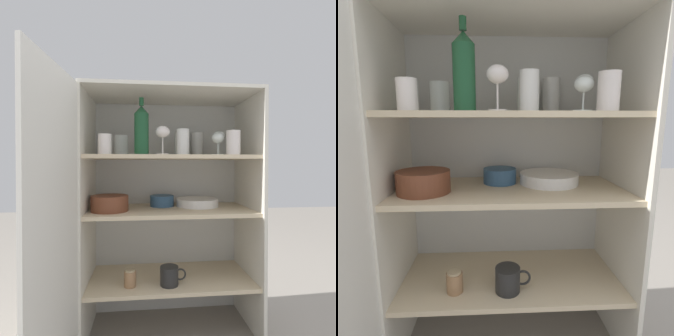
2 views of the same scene
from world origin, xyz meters
The scene contains 23 objects.
cupboard_back_panel centered at (0.00, 0.41, 0.64)m, with size 0.91×0.02×1.28m, color silver.
cupboard_side_left centered at (-0.45, 0.20, 0.64)m, with size 0.02×0.44×1.28m, color silver.
cupboard_side_right centered at (0.45, 0.20, 0.64)m, with size 0.02×0.44×1.28m, color silver.
cupboard_top_panel centered at (0.00, 0.20, 1.29)m, with size 0.91×0.44×0.02m, color silver.
shelf_board_lower centered at (0.00, 0.20, 0.28)m, with size 0.87×0.40×0.02m, color beige.
shelf_board_middle centered at (0.00, 0.20, 0.66)m, with size 0.87×0.40×0.02m, color beige.
shelf_board_upper centered at (0.00, 0.20, 0.95)m, with size 0.87×0.40×0.02m, color beige.
cupboard_door centered at (-0.48, -0.24, 0.64)m, with size 0.06×0.45×1.28m.
tumbler_glass_0 centered at (0.31, 0.06, 1.02)m, with size 0.07×0.07×0.12m.
tumbler_glass_1 centered at (0.18, 0.35, 1.03)m, with size 0.07×0.07×0.14m.
tumbler_glass_2 centered at (-0.27, 0.26, 1.02)m, with size 0.08×0.08×0.11m.
tumbler_glass_3 centered at (0.07, 0.26, 1.03)m, with size 0.08×0.08×0.13m.
tumbler_glass_4 centered at (-0.34, 0.07, 1.01)m, with size 0.07×0.07×0.10m.
tumbler_glass_5 centered at (0.06, 0.12, 1.03)m, with size 0.07×0.07×0.14m.
wine_glass_0 centered at (-0.05, 0.08, 1.07)m, with size 0.07×0.07×0.15m.
wine_glass_1 centered at (0.24, 0.12, 1.04)m, with size 0.07×0.07×0.12m.
wine_glass_2 centered at (0.28, 0.22, 1.06)m, with size 0.07×0.07×0.14m.
wine_bottle centered at (-0.16, 0.09, 1.09)m, with size 0.07×0.07×0.29m.
plate_stack_white centered at (0.16, 0.27, 0.69)m, with size 0.24×0.24×0.04m.
mixing_bowl_large centered at (-0.33, 0.15, 0.71)m, with size 0.19×0.19×0.08m.
serving_bowl_small centered at (-0.04, 0.28, 0.70)m, with size 0.14×0.14×0.06m.
coffee_mug_primary centered at (-0.02, 0.10, 0.34)m, with size 0.14×0.09×0.10m.
storage_jar centered at (-0.22, 0.10, 0.33)m, with size 0.06×0.06×0.09m.
Camera 1 is at (-0.16, -1.24, 0.91)m, focal length 28.00 mm.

